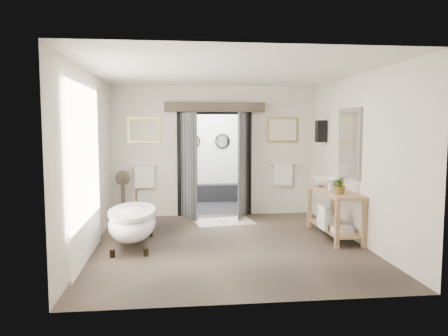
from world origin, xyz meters
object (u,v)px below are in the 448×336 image
at_px(vanity, 333,210).
at_px(rug, 224,222).
at_px(basin, 326,182).
at_px(clawfoot_tub, 133,222).

relative_size(vanity, rug, 1.33).
xyz_separation_m(vanity, rug, (-1.83, 1.47, -0.50)).
height_order(vanity, rug, vanity).
bearing_deg(basin, rug, 150.85).
bearing_deg(basin, vanity, -91.66).
xyz_separation_m(clawfoot_tub, vanity, (3.55, 0.19, 0.09)).
xyz_separation_m(clawfoot_tub, basin, (3.56, 0.64, 0.53)).
height_order(clawfoot_tub, vanity, vanity).
distance_m(clawfoot_tub, vanity, 3.56).
bearing_deg(vanity, basin, 88.50).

